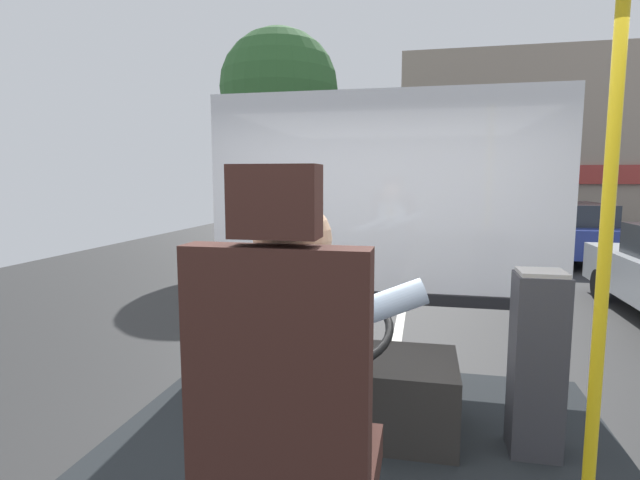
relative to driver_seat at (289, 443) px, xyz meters
name	(u,v)px	position (x,y,z in m)	size (l,w,h in m)	color
ground	(409,272)	(0.07, 9.35, -1.27)	(18.00, 44.00, 0.06)	#2D2D2D
driver_seat	(289,443)	(0.00, 0.00, 0.00)	(0.48, 0.48, 1.38)	black
bus_driver	(299,363)	(0.00, 0.12, 0.19)	(0.78, 0.54, 0.77)	#282833
steering_console	(352,389)	(0.00, 1.25, -0.38)	(1.10, 0.96, 0.81)	#282623
handrail_pole	(604,272)	(0.96, 0.56, 0.42)	(0.04, 0.04, 2.05)	gold
fare_box	(537,363)	(0.91, 1.20, -0.15)	(0.23, 0.22, 0.91)	#333338
windshield_panel	(381,222)	(0.07, 2.17, 0.44)	(2.50, 0.08, 1.48)	silver
street_tree	(279,91)	(-3.15, 10.47, 2.85)	(2.84, 2.84, 5.56)	#4C3828
shop_building	(539,149)	(4.57, 18.94, 1.87)	(10.15, 5.92, 6.25)	gray
parked_car_blue	(564,230)	(3.79, 11.96, -0.53)	(1.95, 4.43, 1.40)	navy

